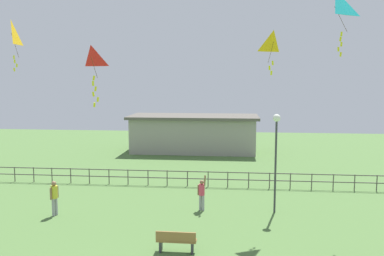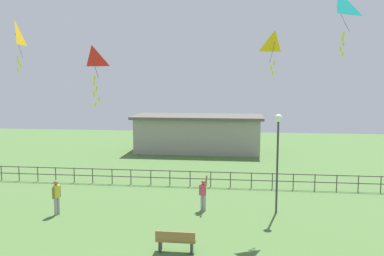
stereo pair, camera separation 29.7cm
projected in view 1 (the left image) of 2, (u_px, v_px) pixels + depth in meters
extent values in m
cylinder|color=#38383D|center=(275.00, 167.00, 19.35)|extent=(0.10, 0.10, 4.48)
sphere|color=white|center=(277.00, 118.00, 19.07)|extent=(0.36, 0.36, 0.36)
cube|color=olive|center=(176.00, 240.00, 15.05)|extent=(1.51, 0.42, 0.06)
cube|color=olive|center=(176.00, 237.00, 14.84)|extent=(1.50, 0.08, 0.36)
cube|color=#333338|center=(161.00, 245.00, 15.14)|extent=(0.08, 0.36, 0.45)
cube|color=#333338|center=(192.00, 247.00, 15.01)|extent=(0.08, 0.36, 0.45)
cylinder|color=#99999E|center=(53.00, 207.00, 19.05)|extent=(0.14, 0.14, 0.85)
cylinder|color=#99999E|center=(56.00, 206.00, 19.20)|extent=(0.14, 0.14, 0.85)
cylinder|color=gold|center=(54.00, 192.00, 19.04)|extent=(0.31, 0.31, 0.60)
sphere|color=#8C6647|center=(54.00, 183.00, 18.99)|extent=(0.23, 0.23, 0.23)
cylinder|color=#8C6647|center=(51.00, 194.00, 18.86)|extent=(0.09, 0.09, 0.57)
cylinder|color=#8C6647|center=(57.00, 192.00, 19.23)|extent=(0.09, 0.09, 0.57)
cylinder|color=#99999E|center=(203.00, 203.00, 19.84)|extent=(0.13, 0.13, 0.78)
cylinder|color=#99999E|center=(200.00, 202.00, 19.91)|extent=(0.13, 0.13, 0.78)
cylinder|color=#D83F59|center=(202.00, 190.00, 19.79)|extent=(0.28, 0.28, 0.55)
sphere|color=#8C6647|center=(202.00, 182.00, 19.75)|extent=(0.21, 0.21, 0.21)
cylinder|color=#8C6647|center=(205.00, 181.00, 19.61)|extent=(0.14, 0.18, 0.53)
cylinder|color=#8C6647|center=(198.00, 190.00, 19.88)|extent=(0.09, 0.09, 0.52)
pyramid|color=yellow|center=(274.00, 42.00, 17.65)|extent=(0.91, 0.75, 0.92)
cylinder|color=#4C381E|center=(271.00, 53.00, 17.92)|extent=(0.21, 0.43, 0.92)
cube|color=yellow|center=(273.00, 63.00, 18.01)|extent=(0.10, 0.01, 0.20)
cube|color=yellow|center=(270.00, 68.00, 17.98)|extent=(0.09, 0.04, 0.20)
cube|color=yellow|center=(271.00, 73.00, 18.04)|extent=(0.09, 0.04, 0.20)
pyramid|color=red|center=(91.00, 57.00, 16.22)|extent=(0.85, 0.61, 0.85)
cylinder|color=#4C381E|center=(94.00, 67.00, 16.49)|extent=(0.10, 0.48, 0.85)
cube|color=yellow|center=(94.00, 78.00, 16.53)|extent=(0.12, 0.03, 0.21)
cube|color=yellow|center=(93.00, 83.00, 16.55)|extent=(0.08, 0.04, 0.20)
cube|color=yellow|center=(96.00, 89.00, 16.61)|extent=(0.10, 0.03, 0.20)
cube|color=yellow|center=(93.00, 94.00, 16.60)|extent=(0.11, 0.02, 0.21)
cube|color=yellow|center=(98.00, 99.00, 16.69)|extent=(0.10, 0.02, 0.21)
cube|color=yellow|center=(94.00, 105.00, 16.66)|extent=(0.11, 0.05, 0.21)
pyramid|color=#19B2B2|center=(335.00, 6.00, 17.75)|extent=(1.33, 1.25, 1.20)
cylinder|color=#4C381E|center=(341.00, 19.00, 17.48)|extent=(0.44, 0.65, 1.20)
cube|color=yellow|center=(341.00, 34.00, 17.58)|extent=(0.09, 0.05, 0.20)
cube|color=yellow|center=(341.00, 39.00, 17.60)|extent=(0.10, 0.02, 0.21)
cube|color=yellow|center=(341.00, 44.00, 17.64)|extent=(0.09, 0.03, 0.20)
cube|color=yellow|center=(338.00, 49.00, 17.62)|extent=(0.09, 0.04, 0.20)
cube|color=yellow|center=(341.00, 54.00, 17.69)|extent=(0.10, 0.03, 0.21)
pyramid|color=yellow|center=(11.00, 33.00, 21.41)|extent=(0.42, 0.86, 1.35)
cylinder|color=#4C381E|center=(15.00, 45.00, 21.48)|extent=(0.38, 0.04, 1.35)
cube|color=yellow|center=(14.00, 57.00, 21.53)|extent=(0.08, 0.01, 0.20)
cube|color=yellow|center=(15.00, 61.00, 21.56)|extent=(0.10, 0.03, 0.20)
cube|color=yellow|center=(17.00, 66.00, 21.62)|extent=(0.10, 0.02, 0.21)
cube|color=yellow|center=(14.00, 70.00, 21.60)|extent=(0.10, 0.03, 0.21)
cylinder|color=#4C4742|center=(15.00, 174.00, 25.49)|extent=(0.06, 0.06, 0.95)
cylinder|color=#4C4742|center=(34.00, 175.00, 25.36)|extent=(0.06, 0.06, 0.95)
cylinder|color=#4C4742|center=(52.00, 175.00, 25.24)|extent=(0.06, 0.06, 0.95)
cylinder|color=#4C4742|center=(71.00, 176.00, 25.12)|extent=(0.06, 0.06, 0.95)
cylinder|color=#4C4742|center=(89.00, 176.00, 25.00)|extent=(0.06, 0.06, 0.95)
cylinder|color=#4C4742|center=(109.00, 177.00, 24.88)|extent=(0.06, 0.06, 0.95)
cylinder|color=#4C4742|center=(128.00, 177.00, 24.76)|extent=(0.06, 0.06, 0.95)
cylinder|color=#4C4742|center=(148.00, 178.00, 24.63)|extent=(0.06, 0.06, 0.95)
cylinder|color=#4C4742|center=(167.00, 178.00, 24.52)|extent=(0.06, 0.06, 0.95)
cylinder|color=#4C4742|center=(187.00, 178.00, 24.39)|extent=(0.06, 0.06, 0.95)
cylinder|color=#4C4742|center=(208.00, 179.00, 24.27)|extent=(0.06, 0.06, 0.95)
cylinder|color=#4C4742|center=(228.00, 179.00, 24.15)|extent=(0.06, 0.06, 0.95)
cylinder|color=#4C4742|center=(249.00, 180.00, 24.03)|extent=(0.06, 0.06, 0.95)
cylinder|color=#4C4742|center=(270.00, 180.00, 23.91)|extent=(0.06, 0.06, 0.95)
cylinder|color=#4C4742|center=(290.00, 181.00, 23.79)|extent=(0.06, 0.06, 0.95)
cylinder|color=#4C4742|center=(312.00, 182.00, 23.66)|extent=(0.06, 0.06, 0.95)
cylinder|color=#4C4742|center=(333.00, 182.00, 23.54)|extent=(0.06, 0.06, 0.95)
cylinder|color=#4C4742|center=(355.00, 183.00, 23.42)|extent=(0.06, 0.06, 0.95)
cylinder|color=#4C4742|center=(377.00, 183.00, 23.30)|extent=(0.06, 0.06, 0.95)
cube|color=#4C4742|center=(181.00, 171.00, 24.38)|extent=(36.00, 0.05, 0.05)
cube|color=#4C4742|center=(181.00, 178.00, 24.43)|extent=(36.00, 0.05, 0.05)
cube|color=gray|center=(194.00, 135.00, 36.20)|extent=(10.86, 4.35, 3.02)
cube|color=#59544C|center=(194.00, 117.00, 36.01)|extent=(11.46, 4.95, 0.24)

